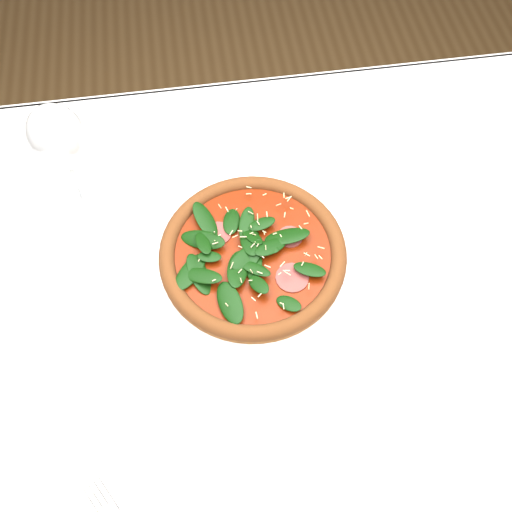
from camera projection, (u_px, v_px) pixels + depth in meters
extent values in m
plane|color=brown|center=(273.00, 406.00, 1.50)|extent=(6.00, 6.00, 0.00)
cube|color=silver|center=(286.00, 278.00, 0.86)|extent=(1.20, 0.80, 0.04)
cylinder|color=#4C371E|center=(24.00, 254.00, 1.32)|extent=(0.06, 0.06, 0.71)
cylinder|color=#4C371E|center=(472.00, 198.00, 1.40)|extent=(0.06, 0.06, 0.71)
cube|color=silver|center=(250.00, 123.00, 1.14)|extent=(1.20, 0.01, 0.22)
cylinder|color=white|center=(253.00, 259.00, 0.85)|extent=(0.32, 0.32, 0.01)
torus|color=white|center=(253.00, 258.00, 0.85)|extent=(0.32, 0.32, 0.01)
cylinder|color=#9F5626|center=(253.00, 255.00, 0.84)|extent=(0.35, 0.35, 0.01)
torus|color=#AC5A27|center=(253.00, 253.00, 0.84)|extent=(0.35, 0.35, 0.02)
cylinder|color=maroon|center=(253.00, 253.00, 0.84)|extent=(0.29, 0.29, 0.00)
cylinder|color=#A14041|center=(253.00, 252.00, 0.83)|extent=(0.25, 0.25, 0.00)
ellipsoid|color=#0B3209|center=(253.00, 249.00, 0.83)|extent=(0.28, 0.28, 0.02)
cylinder|color=beige|center=(253.00, 247.00, 0.82)|extent=(0.25, 0.25, 0.00)
cylinder|color=silver|center=(84.00, 198.00, 0.91)|extent=(0.07, 0.07, 0.00)
cylinder|color=silver|center=(76.00, 179.00, 0.87)|extent=(0.01, 0.01, 0.10)
ellipsoid|color=silver|center=(57.00, 138.00, 0.79)|extent=(0.08, 0.08, 0.11)
cube|color=silver|center=(102.00, 499.00, 0.68)|extent=(0.05, 0.05, 0.00)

